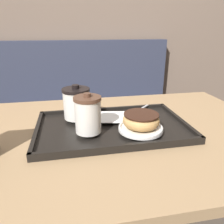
{
  "coord_description": "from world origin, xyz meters",
  "views": [
    {
      "loc": [
        -0.17,
        -0.67,
        1.08
      ],
      "look_at": [
        -0.04,
        0.01,
        0.82
      ],
      "focal_mm": 35.0,
      "sensor_mm": 36.0,
      "label": 1
    }
  ],
  "objects_px": {
    "coffee_cup_front": "(88,114)",
    "donut_chocolate_glazed": "(141,120)",
    "coffee_cup_rear": "(76,103)",
    "spoon": "(135,112)"
  },
  "relations": [
    {
      "from": "coffee_cup_front",
      "to": "donut_chocolate_glazed",
      "type": "distance_m",
      "value": 0.17
    },
    {
      "from": "coffee_cup_front",
      "to": "donut_chocolate_glazed",
      "type": "xyz_separation_m",
      "value": [
        0.16,
        -0.02,
        -0.02
      ]
    },
    {
      "from": "coffee_cup_front",
      "to": "coffee_cup_rear",
      "type": "xyz_separation_m",
      "value": [
        -0.03,
        0.12,
        -0.0
      ]
    },
    {
      "from": "coffee_cup_front",
      "to": "coffee_cup_rear",
      "type": "height_order",
      "value": "coffee_cup_front"
    },
    {
      "from": "donut_chocolate_glazed",
      "to": "spoon",
      "type": "bearing_deg",
      "value": 80.91
    },
    {
      "from": "coffee_cup_front",
      "to": "spoon",
      "type": "bearing_deg",
      "value": 33.51
    },
    {
      "from": "coffee_cup_rear",
      "to": "spoon",
      "type": "height_order",
      "value": "coffee_cup_rear"
    },
    {
      "from": "coffee_cup_front",
      "to": "spoon",
      "type": "height_order",
      "value": "coffee_cup_front"
    },
    {
      "from": "coffee_cup_front",
      "to": "donut_chocolate_glazed",
      "type": "bearing_deg",
      "value": -7.34
    },
    {
      "from": "spoon",
      "to": "donut_chocolate_glazed",
      "type": "bearing_deg",
      "value": 37.16
    }
  ]
}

